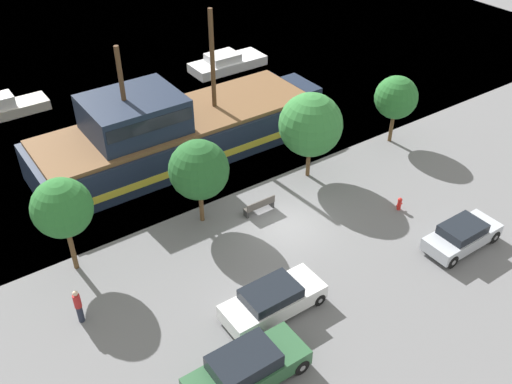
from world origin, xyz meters
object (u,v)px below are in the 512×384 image
fire_hydrant (399,203)px  bench_promenade_east (260,205)px  parked_car_curb_front (247,369)px  pedestrian_walking_near (78,306)px  pirate_ship (173,132)px  moored_boat_dockside (227,63)px  parked_car_curb_rear (462,235)px  moored_boat_outer (2,108)px  parked_car_curb_mid (273,300)px

fire_hydrant → bench_promenade_east: 7.66m
parked_car_curb_front → pedestrian_walking_near: 7.90m
pirate_ship → moored_boat_dockside: 13.67m
moored_boat_dockside → parked_car_curb_rear: (-2.15, -25.40, 0.19)m
moored_boat_outer → parked_car_curb_mid: size_ratio=1.26×
moored_boat_outer → parked_car_curb_rear: size_ratio=1.42×
moored_boat_outer → parked_car_curb_rear: bearing=-61.1°
pirate_ship → fire_hydrant: 14.19m
pirate_ship → parked_car_curb_rear: (7.68, -15.97, -0.95)m
pirate_ship → moored_boat_dockside: pirate_ship is taller
parked_car_curb_front → parked_car_curb_mid: 3.81m
parked_car_curb_front → fire_hydrant: (13.11, 4.46, -0.40)m
parked_car_curb_rear → bench_promenade_east: 10.52m
parked_car_curb_mid → pedestrian_walking_near: bearing=148.8°
pirate_ship → parked_car_curb_mid: 14.41m
moored_boat_outer → parked_car_curb_rear: moored_boat_outer is taller
moored_boat_outer → parked_car_curb_front: bearing=-86.4°
moored_boat_outer → bench_promenade_east: size_ratio=3.31×
parked_car_curb_rear → fire_hydrant: parked_car_curb_rear is taller
moored_boat_dockside → parked_car_curb_mid: (-12.55, -23.55, 0.21)m
pirate_ship → moored_boat_outer: 13.80m
moored_boat_outer → pedestrian_walking_near: size_ratio=3.34×
moored_boat_dockside → parked_car_curb_rear: 25.49m
moored_boat_dockside → parked_car_curb_mid: parked_car_curb_mid is taller
bench_promenade_east → pirate_ship: bearing=97.1°
pirate_ship → fire_hydrant: bearing=-58.4°
moored_boat_dockside → moored_boat_outer: (-17.31, 2.12, 0.04)m
moored_boat_dockside → parked_car_curb_rear: bearing=-94.8°
parked_car_curb_front → pirate_ship: bearing=70.9°
moored_boat_outer → pedestrian_walking_near: pedestrian_walking_near is taller
parked_car_curb_front → fire_hydrant: bearing=18.8°
moored_boat_dockside → pedestrian_walking_near: size_ratio=3.49×
fire_hydrant → parked_car_curb_rear: bearing=-86.0°
moored_boat_outer → parked_car_curb_front: size_ratio=1.21×
bench_promenade_east → pedestrian_walking_near: (-10.85, -1.92, 0.47)m
pedestrian_walking_near → pirate_ship: bearing=44.8°
moored_boat_outer → bench_promenade_east: moored_boat_outer is taller
moored_boat_dockside → bench_promenade_east: moored_boat_dockside is taller
parked_car_curb_mid → moored_boat_outer: bearing=100.5°
fire_hydrant → pedestrian_walking_near: (-17.28, 2.25, 0.50)m
fire_hydrant → bench_promenade_east: size_ratio=0.42×
parked_car_curb_mid → pedestrian_walking_near: (-7.15, 4.33, 0.19)m
parked_car_curb_mid → parked_car_curb_rear: size_ratio=1.12×
pirate_ship → bench_promenade_east: (0.98, -7.88, -1.22)m
moored_boat_outer → parked_car_curb_front: parked_car_curb_front is taller
bench_promenade_east → parked_car_curb_mid: bearing=-120.6°
moored_boat_outer → fire_hydrant: (14.88, -23.59, -0.15)m
moored_boat_outer → fire_hydrant: bearing=-57.7°
moored_boat_dockside → parked_car_curb_front: (-15.54, -25.93, 0.29)m
parked_car_curb_rear → bench_promenade_east: parked_car_curb_rear is taller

